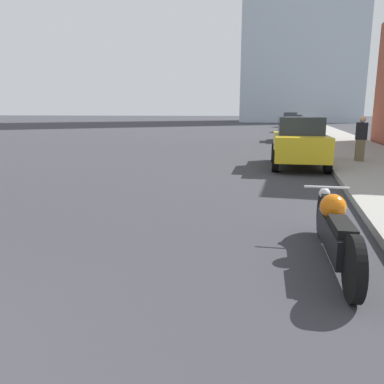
{
  "coord_description": "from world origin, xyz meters",
  "views": [
    {
      "loc": [
        3.32,
        -0.19,
        1.83
      ],
      "look_at": [
        1.76,
        5.81,
        0.51
      ],
      "focal_mm": 35.0,
      "sensor_mm": 36.0,
      "label": 1
    }
  ],
  "objects_px": {
    "parked_car_silver": "(291,120)",
    "pedestrian": "(361,139)",
    "parked_car_yellow": "(299,142)",
    "parked_car_red": "(292,129)",
    "parked_car_white": "(293,123)",
    "motorcycle": "(335,230)"
  },
  "relations": [
    {
      "from": "parked_car_white",
      "to": "pedestrian",
      "type": "distance_m",
      "value": 23.33
    },
    {
      "from": "parked_car_yellow",
      "to": "parked_car_red",
      "type": "distance_m",
      "value": 12.07
    },
    {
      "from": "pedestrian",
      "to": "parked_car_red",
      "type": "bearing_deg",
      "value": 101.7
    },
    {
      "from": "parked_car_red",
      "to": "pedestrian",
      "type": "relative_size",
      "value": 2.63
    },
    {
      "from": "parked_car_silver",
      "to": "pedestrian",
      "type": "relative_size",
      "value": 2.79
    },
    {
      "from": "motorcycle",
      "to": "parked_car_yellow",
      "type": "xyz_separation_m",
      "value": [
        -0.29,
        8.47,
        0.45
      ]
    },
    {
      "from": "motorcycle",
      "to": "parked_car_white",
      "type": "bearing_deg",
      "value": 86.93
    },
    {
      "from": "parked_car_white",
      "to": "parked_car_silver",
      "type": "xyz_separation_m",
      "value": [
        -0.24,
        12.48,
        0.08
      ]
    },
    {
      "from": "parked_car_white",
      "to": "pedestrian",
      "type": "relative_size",
      "value": 2.56
    },
    {
      "from": "parked_car_red",
      "to": "parked_car_silver",
      "type": "distance_m",
      "value": 24.66
    },
    {
      "from": "parked_car_white",
      "to": "pedestrian",
      "type": "bearing_deg",
      "value": -78.85
    },
    {
      "from": "parked_car_silver",
      "to": "motorcycle",
      "type": "bearing_deg",
      "value": -86.16
    },
    {
      "from": "parked_car_silver",
      "to": "pedestrian",
      "type": "xyz_separation_m",
      "value": [
        2.44,
        -35.71,
        0.04
      ]
    },
    {
      "from": "parked_car_white",
      "to": "parked_car_yellow",
      "type": "bearing_deg",
      "value": -84.01
    },
    {
      "from": "parked_car_red",
      "to": "pedestrian",
      "type": "bearing_deg",
      "value": -81.4
    },
    {
      "from": "parked_car_yellow",
      "to": "parked_car_silver",
      "type": "relative_size",
      "value": 0.92
    },
    {
      "from": "parked_car_red",
      "to": "pedestrian",
      "type": "xyz_separation_m",
      "value": [
        2.29,
        -11.05,
        0.15
      ]
    },
    {
      "from": "parked_car_yellow",
      "to": "parked_car_red",
      "type": "relative_size",
      "value": 0.98
    },
    {
      "from": "motorcycle",
      "to": "parked_car_white",
      "type": "distance_m",
      "value": 32.72
    },
    {
      "from": "parked_car_red",
      "to": "parked_car_silver",
      "type": "xyz_separation_m",
      "value": [
        -0.15,
        24.66,
        0.11
      ]
    },
    {
      "from": "parked_car_silver",
      "to": "pedestrian",
      "type": "bearing_deg",
      "value": -83.06
    },
    {
      "from": "parked_car_red",
      "to": "parked_car_white",
      "type": "bearing_deg",
      "value": 86.48
    }
  ]
}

